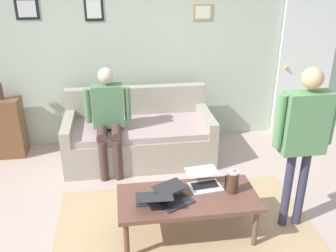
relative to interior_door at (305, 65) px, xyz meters
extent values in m
plane|color=#BDA69B|center=(2.25, 2.11, -1.02)|extent=(7.68, 7.68, 0.00)
cube|color=tan|center=(2.13, 2.24, -1.02)|extent=(2.52, 1.95, 0.01)
cube|color=#B6C5AE|center=(2.25, -0.09, 0.33)|extent=(7.04, 0.10, 2.70)
cube|color=black|center=(2.95, -0.04, 0.83)|extent=(0.24, 0.02, 0.29)
cube|color=silver|center=(2.95, -0.03, 0.83)|extent=(0.18, 0.00, 0.22)
cube|color=black|center=(3.76, -0.04, 0.84)|extent=(0.29, 0.02, 0.26)
cube|color=silver|center=(3.76, -0.03, 0.84)|extent=(0.22, 0.00, 0.20)
cube|color=tan|center=(1.54, -0.04, 0.77)|extent=(0.26, 0.02, 0.21)
cube|color=silver|center=(1.54, -0.03, 0.77)|extent=(0.20, 0.00, 0.16)
cube|color=silver|center=(0.00, 0.00, 0.00)|extent=(0.82, 0.05, 2.05)
sphere|color=tan|center=(0.31, 0.04, 0.00)|extent=(0.06, 0.06, 0.06)
cube|color=#A49C8B|center=(2.47, 0.58, -0.81)|extent=(1.87, 0.90, 0.42)
cube|color=#AE9493|center=(2.47, 0.60, -0.56)|extent=(1.63, 0.82, 0.08)
cube|color=#A49C8B|center=(2.47, 0.20, -0.37)|extent=(1.87, 0.14, 0.46)
cube|color=#A49C8B|center=(1.59, 0.58, -0.50)|extent=(0.12, 0.90, 0.20)
cube|color=#A49C8B|center=(3.35, 0.58, -0.50)|extent=(0.12, 0.90, 0.20)
cube|color=brown|center=(2.13, 2.14, -0.61)|extent=(1.29, 0.59, 0.04)
cylinder|color=brown|center=(1.55, 2.37, -0.83)|extent=(0.05, 0.05, 0.39)
cylinder|color=brown|center=(2.71, 2.37, -0.83)|extent=(0.05, 0.05, 0.39)
cylinder|color=brown|center=(1.55, 1.90, -0.83)|extent=(0.05, 0.05, 0.39)
cylinder|color=brown|center=(2.71, 1.90, -0.83)|extent=(0.05, 0.05, 0.39)
cube|color=silver|center=(1.94, 2.01, -0.59)|extent=(0.33, 0.25, 0.01)
cube|color=black|center=(1.94, 1.99, -0.58)|extent=(0.27, 0.16, 0.00)
cube|color=silver|center=(1.95, 1.90, -0.48)|extent=(0.32, 0.24, 0.01)
cube|color=#A8D1EA|center=(1.95, 1.91, -0.48)|extent=(0.29, 0.21, 0.00)
cube|color=#28282D|center=(2.25, 2.21, -0.59)|extent=(0.35, 0.31, 0.01)
cube|color=black|center=(2.26, 2.20, -0.58)|extent=(0.27, 0.22, 0.00)
cube|color=#28282D|center=(2.30, 2.12, -0.49)|extent=(0.34, 0.30, 0.01)
cube|color=#2C2D26|center=(2.30, 2.12, -0.49)|extent=(0.31, 0.27, 0.01)
cube|color=#28282D|center=(2.45, 2.14, -0.59)|extent=(0.33, 0.23, 0.01)
cube|color=black|center=(2.45, 2.15, -0.58)|extent=(0.27, 0.14, 0.00)
cube|color=#28282D|center=(2.45, 2.26, -0.48)|extent=(0.33, 0.21, 0.04)
cube|color=#263022|center=(2.45, 2.26, -0.48)|extent=(0.30, 0.19, 0.04)
cylinder|color=#4C3323|center=(1.71, 2.12, -0.49)|extent=(0.11, 0.11, 0.20)
cylinder|color=#B7B7BC|center=(1.71, 2.12, -0.38)|extent=(0.11, 0.11, 0.02)
sphere|color=#B2B2B7|center=(1.71, 2.12, -0.36)|extent=(0.03, 0.03, 0.03)
cube|color=black|center=(1.78, 2.12, -0.48)|extent=(0.01, 0.01, 0.14)
cube|color=brown|center=(4.19, 0.20, -0.63)|extent=(0.42, 0.32, 0.79)
cylinder|color=#593E47|center=(4.19, 0.20, -0.13)|extent=(0.07, 0.07, 0.21)
cylinder|color=#35354C|center=(1.02, 2.13, -0.62)|extent=(0.08, 0.08, 0.81)
cylinder|color=#35354C|center=(1.16, 2.13, -0.62)|extent=(0.08, 0.08, 0.81)
cube|color=#5B8F5A|center=(1.09, 2.13, 0.07)|extent=(0.41, 0.18, 0.57)
cylinder|color=#5B8F5A|center=(0.85, 2.12, 0.10)|extent=(0.08, 0.08, 0.49)
cylinder|color=#5B8F5A|center=(1.33, 2.13, 0.10)|extent=(0.08, 0.08, 0.49)
sphere|color=tan|center=(1.09, 2.13, 0.48)|extent=(0.19, 0.19, 0.19)
cylinder|color=#4A332F|center=(2.76, 1.04, -0.77)|extent=(0.10, 0.10, 0.50)
cylinder|color=#4A332F|center=(2.93, 1.04, -0.77)|extent=(0.10, 0.10, 0.50)
cylinder|color=#4A332F|center=(2.76, 0.86, -0.47)|extent=(0.12, 0.40, 0.12)
cylinder|color=#4A332F|center=(2.93, 0.86, -0.47)|extent=(0.12, 0.40, 0.12)
cube|color=#548056|center=(2.84, 0.68, -0.21)|extent=(0.37, 0.20, 0.52)
cylinder|color=#548056|center=(2.60, 0.73, -0.19)|extent=(0.08, 0.08, 0.42)
cylinder|color=#548056|center=(3.08, 0.73, -0.19)|extent=(0.08, 0.08, 0.42)
sphere|color=beige|center=(2.84, 0.68, 0.16)|extent=(0.19, 0.19, 0.19)
camera|label=1|loc=(2.72, 4.93, 1.38)|focal=39.68mm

